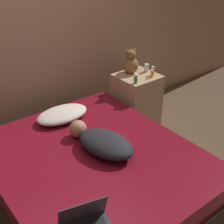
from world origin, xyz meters
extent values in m
plane|color=brown|center=(0.00, 0.00, 0.00)|extent=(12.00, 12.00, 0.00)
cube|color=tan|center=(0.00, 1.28, 1.30)|extent=(8.00, 0.06, 2.60)
cube|color=#2D2319|center=(0.00, 0.00, 0.13)|extent=(1.69, 1.99, 0.26)
cube|color=maroon|center=(0.00, 0.00, 0.36)|extent=(1.66, 1.95, 0.20)
cube|color=tan|center=(1.14, 0.71, 0.34)|extent=(0.48, 0.46, 0.68)
ellipsoid|color=beige|center=(0.10, 0.71, 0.51)|extent=(0.56, 0.35, 0.11)
ellipsoid|color=black|center=(0.11, -0.03, 0.54)|extent=(0.44, 0.62, 0.16)
sphere|color=#A87556|center=(0.05, 0.32, 0.54)|extent=(0.17, 0.17, 0.17)
cylinder|color=#A87556|center=(0.26, 0.03, 0.49)|extent=(0.11, 0.26, 0.06)
cube|color=#333338|center=(-0.49, -0.59, 0.58)|extent=(0.34, 0.16, 0.21)
cube|color=black|center=(-0.49, -0.59, 0.58)|extent=(0.30, 0.14, 0.18)
sphere|color=brown|center=(1.13, 0.82, 0.78)|extent=(0.19, 0.19, 0.19)
sphere|color=brown|center=(1.13, 0.82, 0.91)|extent=(0.13, 0.13, 0.13)
sphere|color=brown|center=(1.08, 0.82, 0.95)|extent=(0.05, 0.05, 0.05)
sphere|color=brown|center=(1.18, 0.82, 0.95)|extent=(0.05, 0.05, 0.05)
cylinder|color=white|center=(1.31, 0.73, 0.72)|extent=(0.05, 0.05, 0.08)
cylinder|color=white|center=(1.31, 0.73, 0.77)|extent=(0.05, 0.05, 0.02)
cylinder|color=gold|center=(1.30, 0.61, 0.73)|extent=(0.04, 0.04, 0.08)
cylinder|color=white|center=(1.30, 0.61, 0.78)|extent=(0.03, 0.03, 0.02)
cylinder|color=#3D8E4C|center=(0.97, 0.55, 0.73)|extent=(0.04, 0.04, 0.08)
cylinder|color=white|center=(0.97, 0.55, 0.78)|extent=(0.04, 0.04, 0.02)
cylinder|color=orange|center=(1.24, 0.56, 0.72)|extent=(0.03, 0.03, 0.07)
cylinder|color=white|center=(1.24, 0.56, 0.77)|extent=(0.03, 0.03, 0.02)
camera|label=1|loc=(-1.23, -1.84, 2.13)|focal=50.00mm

